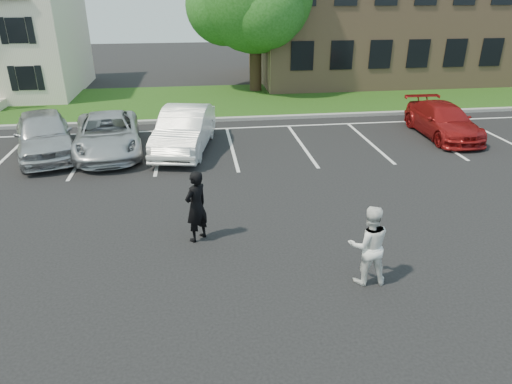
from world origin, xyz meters
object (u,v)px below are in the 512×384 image
(car_silver_minivan, at_px, (108,134))
(car_white_sedan, at_px, (184,130))
(man_white_shirt, at_px, (368,245))
(car_red_compact, at_px, (443,121))
(office_building, at_px, (421,13))
(car_silver_west, at_px, (44,134))
(man_black_suit, at_px, (196,206))

(car_silver_minivan, bearing_deg, car_white_sedan, -9.85)
(man_white_shirt, xyz_separation_m, car_silver_minivan, (-6.73, 9.34, -0.18))
(car_white_sedan, bearing_deg, man_white_shirt, -56.33)
(car_silver_minivan, xyz_separation_m, car_red_compact, (13.56, 0.22, -0.04))
(office_building, relative_size, car_silver_minivan, 4.41)
(man_white_shirt, relative_size, car_silver_minivan, 0.35)
(car_red_compact, bearing_deg, car_silver_west, -177.92)
(car_white_sedan, bearing_deg, car_silver_west, -169.73)
(office_building, xyz_separation_m, car_white_sedan, (-15.79, -13.92, -3.36))
(office_building, distance_m, car_silver_west, 25.32)
(man_white_shirt, bearing_deg, car_silver_minivan, -49.97)
(car_red_compact, bearing_deg, man_black_suit, -143.64)
(man_black_suit, bearing_deg, car_silver_minivan, -109.47)
(man_white_shirt, distance_m, car_silver_minivan, 11.52)
(car_red_compact, bearing_deg, car_silver_minivan, -177.87)
(car_white_sedan, xyz_separation_m, car_red_compact, (10.69, 0.31, -0.14))
(man_black_suit, relative_size, car_silver_minivan, 0.36)
(man_white_shirt, distance_m, car_silver_west, 12.95)
(man_black_suit, bearing_deg, man_white_shirt, 103.29)
(office_building, relative_size, car_white_sedan, 4.61)
(man_black_suit, distance_m, car_red_compact, 12.67)
(car_silver_west, distance_m, car_silver_minivan, 2.26)
(man_white_shirt, xyz_separation_m, car_white_sedan, (-3.86, 9.25, -0.09))
(office_building, relative_size, car_silver_west, 4.68)
(car_silver_west, bearing_deg, car_red_compact, -17.36)
(office_building, xyz_separation_m, car_silver_west, (-20.93, -13.86, -3.34))
(car_silver_west, height_order, car_red_compact, car_silver_west)
(man_white_shirt, xyz_separation_m, car_silver_west, (-8.99, 9.32, -0.07))
(office_building, bearing_deg, car_white_sedan, -138.60)
(car_white_sedan, bearing_deg, man_black_suit, -76.20)
(car_silver_west, bearing_deg, office_building, 15.26)
(man_black_suit, height_order, man_white_shirt, man_black_suit)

